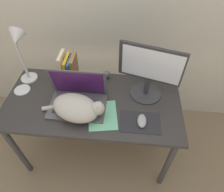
% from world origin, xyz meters
% --- Properties ---
extents(ground_plane, '(12.00, 12.00, 0.00)m').
position_xyz_m(ground_plane, '(0.00, 0.00, 0.00)').
color(ground_plane, '#847056').
extents(desk, '(1.27, 0.62, 0.72)m').
position_xyz_m(desk, '(0.00, 0.31, 0.63)').
color(desk, '#2D2B2B').
rests_on(desk, ground_plane).
extents(laptop, '(0.39, 0.26, 0.27)m').
position_xyz_m(laptop, '(-0.09, 0.27, 0.77)').
color(laptop, '#4C4C51').
rests_on(laptop, desk).
extents(cat, '(0.44, 0.30, 0.15)m').
position_xyz_m(cat, '(-0.08, 0.18, 0.79)').
color(cat, '#B2ADA3').
rests_on(cat, desk).
extents(external_monitor, '(0.42, 0.23, 0.41)m').
position_xyz_m(external_monitor, '(0.38, 0.42, 0.93)').
color(external_monitor, '#333338').
rests_on(external_monitor, desk).
extents(mousepad, '(0.27, 0.18, 0.00)m').
position_xyz_m(mousepad, '(0.34, 0.15, 0.72)').
color(mousepad, '#232328').
rests_on(mousepad, desk).
extents(computer_mouse, '(0.06, 0.11, 0.03)m').
position_xyz_m(computer_mouse, '(0.35, 0.15, 0.73)').
color(computer_mouse, '#99999E').
rests_on(computer_mouse, mousepad).
extents(book_row, '(0.11, 0.17, 0.25)m').
position_xyz_m(book_row, '(-0.20, 0.51, 0.83)').
color(book_row, beige).
rests_on(book_row, desk).
extents(desk_lamp, '(0.17, 0.17, 0.47)m').
position_xyz_m(desk_lamp, '(-0.51, 0.47, 1.03)').
color(desk_lamp, silver).
rests_on(desk_lamp, desk).
extents(notepad, '(0.23, 0.28, 0.01)m').
position_xyz_m(notepad, '(0.09, 0.18, 0.72)').
color(notepad, '#6BBC93').
rests_on(notepad, desk).
extents(webcam, '(0.05, 0.05, 0.08)m').
position_xyz_m(webcam, '(0.08, 0.56, 0.76)').
color(webcam, '#232328').
rests_on(webcam, desk).
extents(cd_disc, '(0.12, 0.12, 0.00)m').
position_xyz_m(cd_disc, '(-0.55, 0.37, 0.72)').
color(cd_disc, silver).
rests_on(cd_disc, desk).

